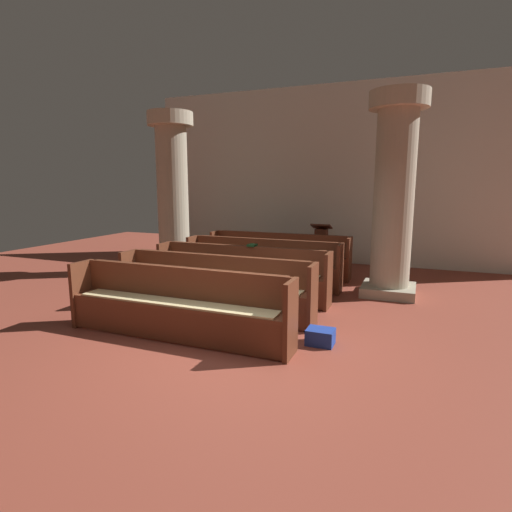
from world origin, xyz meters
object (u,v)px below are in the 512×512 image
object	(u,v)px
pew_row_1	(262,261)
pew_row_3	(213,284)
pew_row_4	(176,302)
lectern	(321,249)
kneeler_box_blue	(320,337)
pew_row_0	(278,253)
pew_row_2	(241,271)
pillar_aisle_side	(394,193)
pillar_far_side	(173,191)
hymn_book	(252,245)

from	to	relation	value
pew_row_1	pew_row_3	xyz separation A→B (m)	(0.00, -2.08, 0.00)
pew_row_4	lectern	world-z (taller)	lectern
pew_row_3	kneeler_box_blue	distance (m)	1.95
pew_row_3	pew_row_4	world-z (taller)	same
pew_row_0	pew_row_2	xyz separation A→B (m)	(0.00, -2.08, 0.00)
pew_row_0	pillar_aisle_side	distance (m)	2.93
pew_row_3	lectern	xyz separation A→B (m)	(0.68, 4.41, -0.05)
pillar_far_side	pew_row_1	bearing A→B (deg)	-12.68
pillar_aisle_side	pillar_far_side	bearing A→B (deg)	176.21
pillar_aisle_side	hymn_book	xyz separation A→B (m)	(-2.31, -1.07, -0.93)
pew_row_4	kneeler_box_blue	distance (m)	1.94
pew_row_4	pew_row_3	bearing A→B (deg)	90.00
pew_row_4	pillar_far_side	size ratio (longest dim) A/B	0.89
pillar_aisle_side	hymn_book	bearing A→B (deg)	-155.16
pew_row_0	pew_row_2	distance (m)	2.08
pillar_aisle_side	lectern	world-z (taller)	pillar_aisle_side
pew_row_2	pew_row_3	bearing A→B (deg)	-90.00
pew_row_2	pew_row_1	bearing A→B (deg)	90.00
pew_row_0	kneeler_box_blue	size ratio (longest dim) A/B	9.31
pew_row_2	pew_row_3	size ratio (longest dim) A/B	1.00
pew_row_2	pillar_aisle_side	xyz separation A→B (m)	(2.45, 1.26, 1.38)
pew_row_1	pew_row_2	bearing A→B (deg)	-90.00
kneeler_box_blue	pillar_far_side	bearing A→B (deg)	143.18
pew_row_3	pew_row_1	bearing A→B (deg)	90.00
pew_row_3	kneeler_box_blue	world-z (taller)	pew_row_3
pillar_far_side	pew_row_3	bearing A→B (deg)	-47.52
pew_row_4	kneeler_box_blue	size ratio (longest dim) A/B	9.31
pew_row_4	pillar_far_side	xyz separation A→B (m)	(-2.40, 3.67, 1.38)
pew_row_1	lectern	size ratio (longest dim) A/B	2.98
pew_row_2	lectern	world-z (taller)	lectern
pew_row_1	lectern	distance (m)	2.43
pew_row_2	pew_row_3	xyz separation A→B (m)	(0.00, -1.04, 0.00)
pew_row_0	pew_row_4	size ratio (longest dim) A/B	1.00
lectern	hymn_book	size ratio (longest dim) A/B	5.51
pew_row_1	pew_row_2	world-z (taller)	same
pew_row_1	hymn_book	xyz separation A→B (m)	(0.15, -0.85, 0.45)
pew_row_2	kneeler_box_blue	distance (m)	2.45
pew_row_0	pillar_aisle_side	xyz separation A→B (m)	(2.45, -0.82, 1.38)
pillar_aisle_side	pew_row_3	bearing A→B (deg)	-136.80
pillar_aisle_side	pillar_far_side	world-z (taller)	same
pew_row_2	pew_row_4	world-z (taller)	same
kneeler_box_blue	lectern	bearing A→B (deg)	103.04
pillar_aisle_side	kneeler_box_blue	bearing A→B (deg)	-102.43
lectern	kneeler_box_blue	distance (m)	5.10
pew_row_3	pillar_far_side	size ratio (longest dim) A/B	0.89
pew_row_3	hymn_book	distance (m)	1.32
pew_row_4	pew_row_2	bearing A→B (deg)	90.00
pew_row_0	pew_row_3	bearing A→B (deg)	-90.00
pillar_aisle_side	pillar_far_side	distance (m)	4.87
pillar_far_side	pew_row_0	bearing A→B (deg)	11.79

